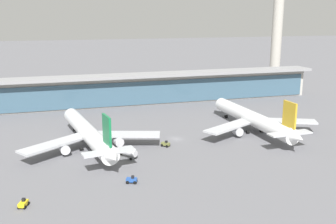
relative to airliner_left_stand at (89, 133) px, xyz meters
name	(u,v)px	position (x,y,z in m)	size (l,w,h in m)	color
ground_plane	(176,139)	(30.65, 1.02, -5.05)	(1200.00, 1200.00, 0.00)	slate
airliner_left_stand	(89,133)	(0.00, 0.00, 0.00)	(45.80, 60.14, 16.05)	white
airliner_centre_stand	(253,119)	(60.88, 1.12, 0.00)	(46.33, 60.26, 16.05)	white
service_truck_near_nose_blue	(132,180)	(8.01, -31.45, -4.18)	(3.29, 2.65, 2.05)	#234C9E
service_truck_under_wing_olive	(166,144)	(24.68, -5.79, -4.18)	(3.20, 3.25, 2.05)	olive
service_truck_mid_apron_olive	(126,152)	(10.03, -12.26, -3.35)	(7.15, 8.11, 2.95)	olive
service_truck_by_tail_yellow	(23,204)	(-18.37, -37.39, -4.18)	(2.56, 3.26, 2.05)	yellow
terminal_building	(140,88)	(30.65, 59.36, 2.81)	(183.60, 12.80, 15.20)	#B2ADA3
control_tower	(278,21)	(126.23, 93.89, 34.17)	(12.00, 12.00, 71.94)	#B2ADA3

